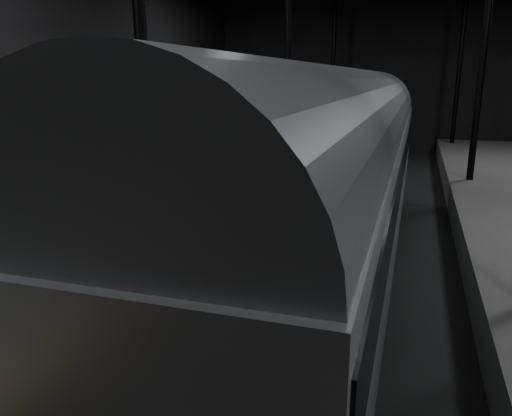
% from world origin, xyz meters
% --- Properties ---
extents(ground, '(44.00, 44.00, 0.00)m').
position_xyz_m(ground, '(0.00, 0.00, 0.00)').
color(ground, black).
rests_on(ground, ground).
extents(platform_left, '(9.00, 43.80, 1.00)m').
position_xyz_m(platform_left, '(-7.50, 0.00, 0.50)').
color(platform_left, '#545451').
rests_on(platform_left, ground).
extents(tactile_strip, '(0.50, 43.80, 0.01)m').
position_xyz_m(tactile_strip, '(-3.25, 0.00, 1.00)').
color(tactile_strip, olive).
rests_on(tactile_strip, platform_left).
extents(track, '(2.40, 43.00, 0.24)m').
position_xyz_m(track, '(0.00, 0.00, 0.07)').
color(track, '#3F3328').
rests_on(track, ground).
extents(train, '(2.84, 18.95, 5.07)m').
position_xyz_m(train, '(-0.00, -1.72, 2.83)').
color(train, '#9A9CA1').
rests_on(train, ground).
extents(woman, '(0.55, 0.36, 1.49)m').
position_xyz_m(woman, '(-3.80, -5.71, 1.75)').
color(woman, tan).
rests_on(woman, platform_left).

